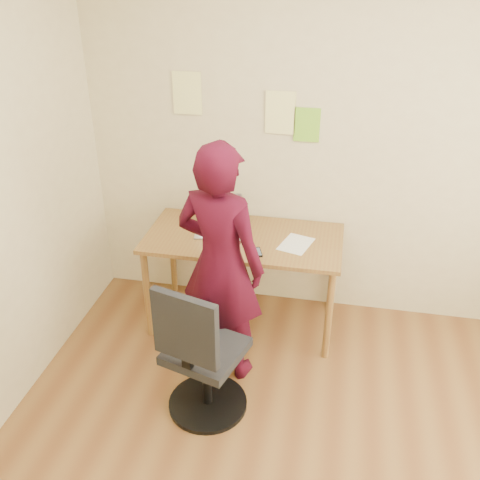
% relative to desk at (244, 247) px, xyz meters
% --- Properties ---
extents(room, '(3.58, 3.58, 2.78)m').
position_rel_desk_xyz_m(room, '(0.51, -1.38, 0.70)').
color(room, brown).
rests_on(room, ground).
extents(desk, '(1.40, 0.70, 0.74)m').
position_rel_desk_xyz_m(desk, '(0.00, 0.00, 0.00)').
color(desk, olive).
rests_on(desk, ground).
extents(laptop, '(0.37, 0.34, 0.24)m').
position_rel_desk_xyz_m(laptop, '(-0.20, 0.07, 0.14)').
color(laptop, '#B9B9C1').
rests_on(laptop, desk).
extents(paper_sheet, '(0.26, 0.31, 0.00)m').
position_rel_desk_xyz_m(paper_sheet, '(0.38, -0.04, 0.09)').
color(paper_sheet, white).
rests_on(paper_sheet, desk).
extents(phone, '(0.10, 0.14, 0.01)m').
position_rel_desk_xyz_m(phone, '(0.13, -0.21, 0.09)').
color(phone, black).
rests_on(phone, desk).
extents(wall_note_left, '(0.21, 0.00, 0.30)m').
position_rel_desk_xyz_m(wall_note_left, '(-0.48, 0.36, 1.00)').
color(wall_note_left, '#FFF998').
rests_on(wall_note_left, room).
extents(wall_note_mid, '(0.21, 0.00, 0.30)m').
position_rel_desk_xyz_m(wall_note_mid, '(0.19, 0.36, 0.89)').
color(wall_note_mid, '#FFF998').
rests_on(wall_note_mid, room).
extents(wall_note_right, '(0.18, 0.00, 0.24)m').
position_rel_desk_xyz_m(wall_note_right, '(0.38, 0.36, 0.82)').
color(wall_note_right, '#83CF2E').
rests_on(wall_note_right, room).
extents(office_chair, '(0.52, 0.53, 0.96)m').
position_rel_desk_xyz_m(office_chair, '(-0.07, -0.97, -0.24)').
color(office_chair, black).
rests_on(office_chair, ground).
extents(person, '(0.67, 0.53, 1.62)m').
position_rel_desk_xyz_m(person, '(-0.05, -0.52, 0.16)').
color(person, '#3D0818').
rests_on(person, ground).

